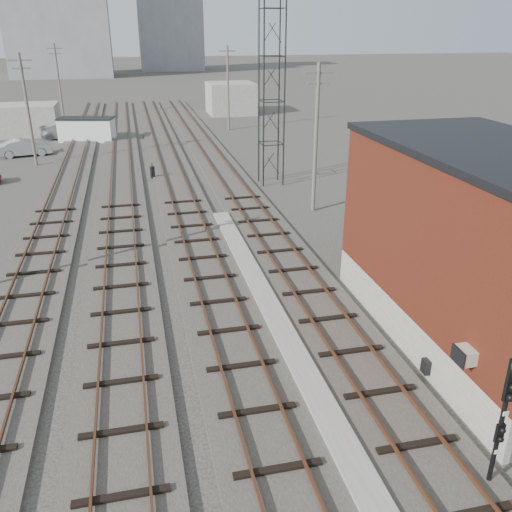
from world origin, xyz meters
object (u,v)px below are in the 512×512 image
object	(u,v)px
site_trailer	(87,129)
car_silver	(25,148)
switch_stand	(152,172)
signal_mast	(504,414)
car_grey	(65,132)

from	to	relation	value
site_trailer	car_silver	size ratio (longest dim) A/B	1.30
switch_stand	car_silver	bearing A→B (deg)	114.09
site_trailer	signal_mast	bearing A→B (deg)	-62.93
site_trailer	car_silver	world-z (taller)	site_trailer
switch_stand	car_silver	distance (m)	15.32
switch_stand	site_trailer	distance (m)	17.77
switch_stand	car_grey	size ratio (longest dim) A/B	0.25
switch_stand	car_grey	xyz separation A→B (m)	(-8.05, 18.41, 0.14)
signal_mast	site_trailer	xyz separation A→B (m)	(-12.48, 49.48, -1.11)
car_silver	signal_mast	bearing A→B (deg)	-169.68
signal_mast	site_trailer	distance (m)	51.04
signal_mast	car_silver	distance (m)	46.95
site_trailer	car_silver	distance (m)	7.89
signal_mast	car_grey	size ratio (longest dim) A/B	0.82
car_grey	site_trailer	bearing A→B (deg)	-114.15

